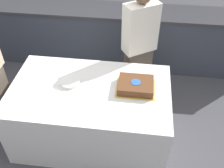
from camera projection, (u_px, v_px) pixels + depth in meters
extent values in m
plane|color=#424247|center=(93.00, 134.00, 3.28)|extent=(14.00, 14.00, 0.00)
cube|color=#333842|center=(110.00, 37.00, 4.18)|extent=(4.40, 0.55, 0.88)
cube|color=#2D2D33|center=(109.00, 10.00, 3.87)|extent=(4.40, 0.58, 0.04)
cube|color=silver|center=(91.00, 114.00, 3.03)|extent=(1.72, 1.04, 0.77)
cube|color=gold|center=(135.00, 88.00, 2.78)|extent=(0.41, 0.34, 0.00)
cube|color=#56331C|center=(136.00, 85.00, 2.75)|extent=(0.37, 0.30, 0.08)
cylinder|color=#2D5BB7|center=(136.00, 82.00, 2.72)|extent=(0.10, 0.10, 0.00)
cylinder|color=white|center=(70.00, 82.00, 2.84)|extent=(0.22, 0.22, 0.04)
cylinder|color=white|center=(0.00, 113.00, 2.52)|extent=(0.07, 0.07, 0.00)
cylinder|color=white|center=(145.00, 72.00, 2.99)|extent=(0.18, 0.18, 0.00)
cube|color=#4C4238|center=(137.00, 75.00, 3.51)|extent=(0.37, 0.32, 0.82)
cube|color=silver|center=(141.00, 28.00, 3.04)|extent=(0.44, 0.38, 0.60)
cube|color=#4C4238|center=(1.00, 101.00, 3.09)|extent=(0.16, 0.28, 0.90)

